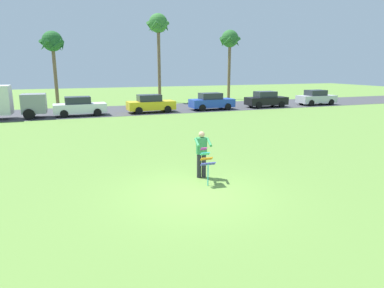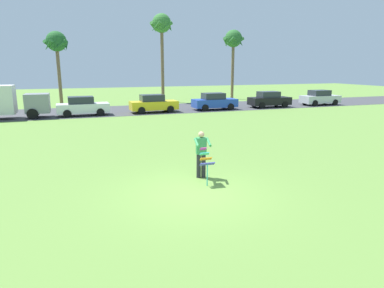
{
  "view_description": "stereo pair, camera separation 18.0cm",
  "coord_description": "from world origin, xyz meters",
  "px_view_note": "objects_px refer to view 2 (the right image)",
  "views": [
    {
      "loc": [
        -3.64,
        -9.58,
        3.98
      ],
      "look_at": [
        0.8,
        2.42,
        1.05
      ],
      "focal_mm": 31.48,
      "sensor_mm": 36.0,
      "label": 1
    },
    {
      "loc": [
        -3.47,
        -9.64,
        3.98
      ],
      "look_at": [
        0.8,
        2.42,
        1.05
      ],
      "focal_mm": 31.48,
      "sensor_mm": 36.0,
      "label": 2
    }
  ],
  "objects_px": {
    "kite_held": "(206,160)",
    "parked_car_white": "(83,106)",
    "palm_tree_far_left": "(233,42)",
    "parked_car_black": "(269,100)",
    "parked_car_blue": "(214,102)",
    "person_kite_flyer": "(201,153)",
    "parked_car_silver": "(320,98)",
    "palm_tree_right_near": "(57,44)",
    "parked_car_yellow": "(153,104)",
    "palm_tree_centre_far": "(162,28)"
  },
  "relations": [
    {
      "from": "person_kite_flyer",
      "to": "palm_tree_far_left",
      "type": "relative_size",
      "value": 0.2
    },
    {
      "from": "parked_car_white",
      "to": "parked_car_yellow",
      "type": "distance_m",
      "value": 6.06
    },
    {
      "from": "person_kite_flyer",
      "to": "kite_held",
      "type": "bearing_deg",
      "value": -98.68
    },
    {
      "from": "person_kite_flyer",
      "to": "kite_held",
      "type": "height_order",
      "value": "person_kite_flyer"
    },
    {
      "from": "kite_held",
      "to": "parked_car_white",
      "type": "xyz_separation_m",
      "value": [
        -3.41,
        19.29,
        -0.08
      ]
    },
    {
      "from": "person_kite_flyer",
      "to": "parked_car_silver",
      "type": "distance_m",
      "value": 27.87
    },
    {
      "from": "parked_car_black",
      "to": "parked_car_yellow",
      "type": "bearing_deg",
      "value": -179.99
    },
    {
      "from": "parked_car_yellow",
      "to": "parked_car_black",
      "type": "bearing_deg",
      "value": 0.01
    },
    {
      "from": "kite_held",
      "to": "parked_car_black",
      "type": "height_order",
      "value": "parked_car_black"
    },
    {
      "from": "parked_car_silver",
      "to": "palm_tree_centre_far",
      "type": "distance_m",
      "value": 19.03
    },
    {
      "from": "kite_held",
      "to": "parked_car_silver",
      "type": "height_order",
      "value": "parked_car_silver"
    },
    {
      "from": "parked_car_black",
      "to": "parked_car_silver",
      "type": "xyz_separation_m",
      "value": [
        6.27,
        -0.0,
        0.0
      ]
    },
    {
      "from": "parked_car_blue",
      "to": "parked_car_silver",
      "type": "height_order",
      "value": "same"
    },
    {
      "from": "parked_car_yellow",
      "to": "palm_tree_right_near",
      "type": "bearing_deg",
      "value": 128.57
    },
    {
      "from": "kite_held",
      "to": "parked_car_blue",
      "type": "bearing_deg",
      "value": 66.0
    },
    {
      "from": "palm_tree_far_left",
      "to": "parked_car_black",
      "type": "bearing_deg",
      "value": -92.71
    },
    {
      "from": "parked_car_blue",
      "to": "palm_tree_far_left",
      "type": "relative_size",
      "value": 0.5
    },
    {
      "from": "parked_car_white",
      "to": "parked_car_silver",
      "type": "height_order",
      "value": "same"
    },
    {
      "from": "kite_held",
      "to": "parked_car_black",
      "type": "relative_size",
      "value": 0.3
    },
    {
      "from": "person_kite_flyer",
      "to": "parked_car_silver",
      "type": "xyz_separation_m",
      "value": [
        20.79,
        18.56,
        -0.18
      ]
    },
    {
      "from": "parked_car_silver",
      "to": "kite_held",
      "type": "bearing_deg",
      "value": -137.29
    },
    {
      "from": "palm_tree_centre_far",
      "to": "person_kite_flyer",
      "type": "bearing_deg",
      "value": -101.84
    },
    {
      "from": "parked_car_yellow",
      "to": "parked_car_blue",
      "type": "bearing_deg",
      "value": 0.01
    },
    {
      "from": "parked_car_yellow",
      "to": "person_kite_flyer",
      "type": "bearing_deg",
      "value": -97.79
    },
    {
      "from": "parked_car_blue",
      "to": "palm_tree_centre_far",
      "type": "relative_size",
      "value": 0.43
    },
    {
      "from": "palm_tree_centre_far",
      "to": "parked_car_yellow",
      "type": "bearing_deg",
      "value": -109.86
    },
    {
      "from": "kite_held",
      "to": "parked_car_yellow",
      "type": "relative_size",
      "value": 0.29
    },
    {
      "from": "palm_tree_centre_far",
      "to": "parked_car_blue",
      "type": "bearing_deg",
      "value": -73.08
    },
    {
      "from": "person_kite_flyer",
      "to": "palm_tree_far_left",
      "type": "xyz_separation_m",
      "value": [
        14.96,
        27.99,
        6.12
      ]
    },
    {
      "from": "palm_tree_centre_far",
      "to": "parked_car_black",
      "type": "bearing_deg",
      "value": -45.54
    },
    {
      "from": "parked_car_yellow",
      "to": "parked_car_black",
      "type": "distance_m",
      "value": 11.97
    },
    {
      "from": "parked_car_black",
      "to": "palm_tree_centre_far",
      "type": "distance_m",
      "value": 14.6
    },
    {
      "from": "palm_tree_right_near",
      "to": "palm_tree_centre_far",
      "type": "relative_size",
      "value": 0.78
    },
    {
      "from": "person_kite_flyer",
      "to": "palm_tree_right_near",
      "type": "height_order",
      "value": "palm_tree_right_near"
    },
    {
      "from": "kite_held",
      "to": "parked_car_yellow",
      "type": "height_order",
      "value": "parked_car_yellow"
    },
    {
      "from": "parked_car_silver",
      "to": "palm_tree_far_left",
      "type": "xyz_separation_m",
      "value": [
        -5.83,
        9.43,
        6.29
      ]
    },
    {
      "from": "parked_car_yellow",
      "to": "palm_tree_far_left",
      "type": "relative_size",
      "value": 0.5
    },
    {
      "from": "parked_car_silver",
      "to": "palm_tree_far_left",
      "type": "distance_m",
      "value": 12.74
    },
    {
      "from": "parked_car_black",
      "to": "palm_tree_far_left",
      "type": "xyz_separation_m",
      "value": [
        0.45,
        9.43,
        6.29
      ]
    },
    {
      "from": "parked_car_black",
      "to": "palm_tree_far_left",
      "type": "height_order",
      "value": "palm_tree_far_left"
    },
    {
      "from": "kite_held",
      "to": "palm_tree_right_near",
      "type": "relative_size",
      "value": 0.16
    },
    {
      "from": "person_kite_flyer",
      "to": "parked_car_black",
      "type": "xyz_separation_m",
      "value": [
        14.51,
        18.56,
        -0.18
      ]
    },
    {
      "from": "parked_car_blue",
      "to": "parked_car_yellow",
      "type": "bearing_deg",
      "value": -179.99
    },
    {
      "from": "parked_car_blue",
      "to": "palm_tree_far_left",
      "type": "height_order",
      "value": "palm_tree_far_left"
    },
    {
      "from": "palm_tree_far_left",
      "to": "person_kite_flyer",
      "type": "bearing_deg",
      "value": -118.13
    },
    {
      "from": "parked_car_white",
      "to": "parked_car_yellow",
      "type": "xyz_separation_m",
      "value": [
        6.06,
        0.0,
        0.0
      ]
    },
    {
      "from": "parked_car_white",
      "to": "parked_car_blue",
      "type": "height_order",
      "value": "same"
    },
    {
      "from": "person_kite_flyer",
      "to": "palm_tree_right_near",
      "type": "bearing_deg",
      "value": 100.77
    },
    {
      "from": "kite_held",
      "to": "parked_car_blue",
      "type": "distance_m",
      "value": 21.12
    },
    {
      "from": "parked_car_blue",
      "to": "palm_tree_centre_far",
      "type": "distance_m",
      "value": 11.99
    }
  ]
}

